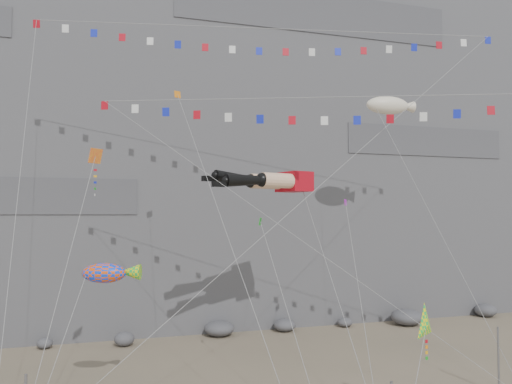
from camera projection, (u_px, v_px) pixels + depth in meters
The scene contains 13 objects.
cliff at pixel (192, 91), 58.50m from camera, with size 80.00×28.00×50.00m, color slate.
talus_boulders at pixel (219, 329), 43.09m from camera, with size 60.00×3.00×1.20m, color #5C5D61, non-canonical shape.
anchor_pole_right at pixel (498, 360), 29.31m from camera, with size 0.12×0.12×3.89m, color gray.
legs_kite at pixel (269, 181), 34.56m from camera, with size 8.12×17.25×20.40m.
flag_banner_upper at pixel (272, 29), 35.89m from camera, with size 32.16×14.53×30.68m.
flag_banner_lower at pixel (341, 97), 30.97m from camera, with size 28.12×11.01×20.65m.
harlequin_kite at pixel (95, 157), 26.59m from camera, with size 3.88×6.94×15.14m.
fish_windsock at pixel (104, 273), 26.97m from camera, with size 5.23×6.93×9.90m.
delta_kite at pixel (426, 325), 24.38m from camera, with size 5.42×4.90×7.81m.
blimp_windsock at pixel (388, 106), 40.10m from camera, with size 4.49×13.02×22.77m.
small_kite_a at pixel (180, 101), 33.43m from camera, with size 4.04×15.34×24.00m.
small_kite_b at pixel (346, 206), 35.10m from camera, with size 4.82×12.31×16.83m.
small_kite_c at pixel (261, 225), 30.04m from camera, with size 1.00×9.83×13.65m.
Camera 1 is at (-9.61, -25.61, 10.54)m, focal length 35.00 mm.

